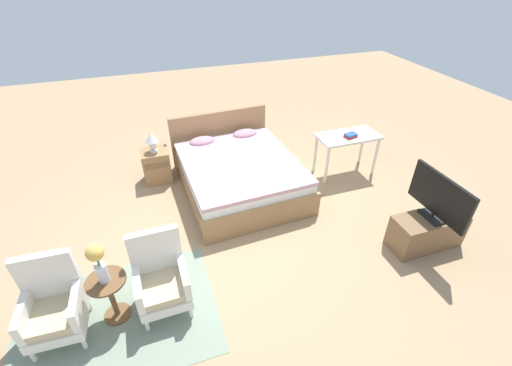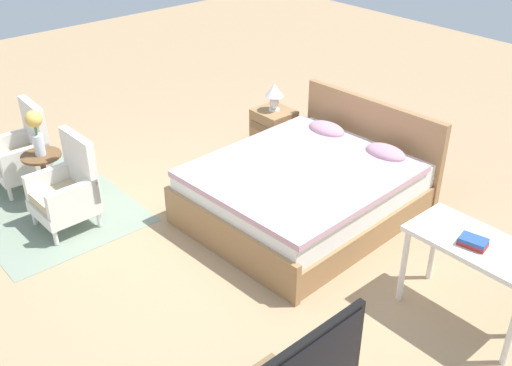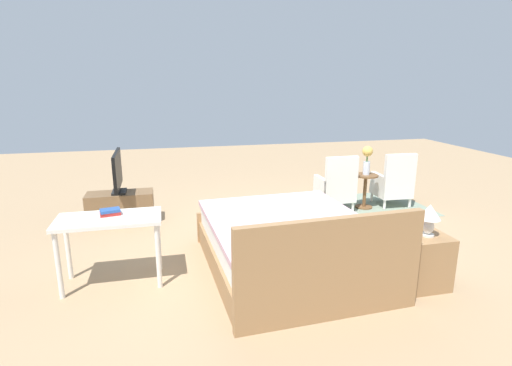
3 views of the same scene
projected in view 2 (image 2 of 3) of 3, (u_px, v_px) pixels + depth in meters
The scene contains 11 objects.
ground_plane at pixel (226, 244), 5.68m from camera, with size 16.00×16.00×0.00m, color #A38460.
floor_rug at pixel (46, 204), 6.29m from camera, with size 2.10×1.50×0.01m.
bed at pixel (309, 188), 6.00m from camera, with size 1.87×2.26×0.96m.
armchair_by_window_left at pixel (24, 153), 6.47m from camera, with size 0.56×0.56×0.92m.
armchair_by_window_right at pixel (68, 191), 5.79m from camera, with size 0.55×0.55×0.92m.
side_table at pixel (45, 173), 6.14m from camera, with size 0.40×0.40×0.57m.
flower_vase at pixel (35, 128), 5.89m from camera, with size 0.17×0.17×0.48m.
nightstand at pixel (274, 132), 7.19m from camera, with size 0.44×0.41×0.56m.
table_lamp at pixel (274, 93), 6.94m from camera, with size 0.22×0.22×0.33m.
vanity_desk at pixel (476, 254), 4.51m from camera, with size 1.04×0.52×0.73m.
book_stack at pixel (473, 242), 4.41m from camera, with size 0.22×0.17×0.06m.
Camera 2 is at (3.67, -2.82, 3.35)m, focal length 42.00 mm.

